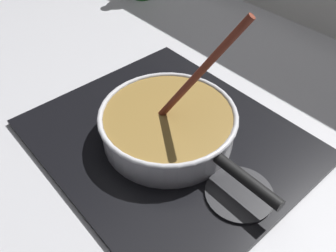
{
  "coord_description": "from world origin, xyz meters",
  "views": [
    {
      "loc": [
        0.54,
        -0.24,
        0.55
      ],
      "look_at": [
        0.14,
        0.11,
        0.04
      ],
      "focal_mm": 37.77,
      "sensor_mm": 36.0,
      "label": 1
    }
  ],
  "objects": [
    {
      "name": "burner_ring",
      "position": [
        0.14,
        0.11,
        0.02
      ],
      "size": [
        0.18,
        0.18,
        0.01
      ],
      "primitive_type": "torus",
      "color": "#592D0C",
      "rests_on": "hob_plate"
    },
    {
      "name": "hob_plate",
      "position": [
        0.14,
        0.11,
        0.01
      ],
      "size": [
        0.56,
        0.48,
        0.01
      ],
      "primitive_type": "cube",
      "color": "black",
      "rests_on": "ground"
    },
    {
      "name": "spare_burner",
      "position": [
        0.34,
        0.11,
        0.01
      ],
      "size": [
        0.13,
        0.13,
        0.01
      ],
      "primitive_type": "cylinder",
      "color": "#262628",
      "rests_on": "hob_plate"
    },
    {
      "name": "ground",
      "position": [
        0.0,
        0.0,
        -0.02
      ],
      "size": [
        2.4,
        1.6,
        0.04
      ],
      "primitive_type": "cube",
      "color": "#B7B7BC"
    },
    {
      "name": "cooking_pan",
      "position": [
        0.14,
        0.11,
        0.05
      ],
      "size": [
        0.42,
        0.29,
        0.3
      ],
      "color": "silver",
      "rests_on": "hob_plate"
    }
  ]
}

